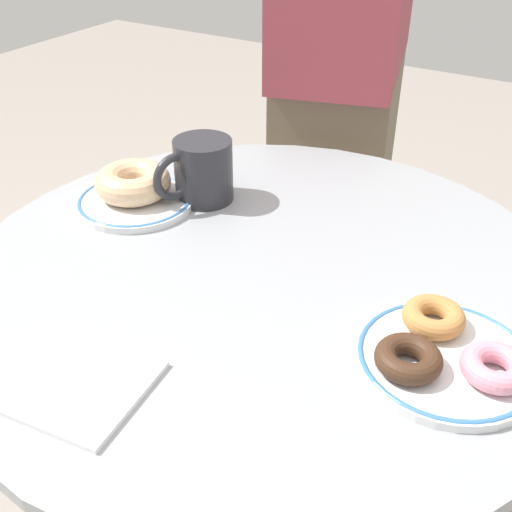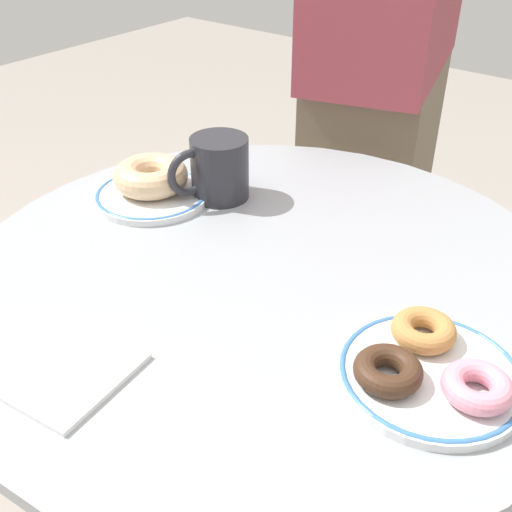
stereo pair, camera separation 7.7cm
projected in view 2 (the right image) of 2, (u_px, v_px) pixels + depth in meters
The scene contains 10 objects.
cafe_table at pixel (264, 387), 0.90m from camera, with size 0.78×0.78×0.77m.
plate_left at pixel (152, 195), 0.94m from camera, with size 0.17×0.17×0.01m.
plate_right at pixel (430, 374), 0.62m from camera, with size 0.19×0.19×0.01m.
donut_glazed at pixel (151, 176), 0.93m from camera, with size 0.11×0.11×0.04m, color #E0B789.
donut_pink_frosted at pixel (477, 387), 0.58m from camera, with size 0.07×0.07×0.02m, color pink.
donut_old_fashioned at pixel (424, 330), 0.65m from camera, with size 0.07×0.07×0.02m, color #BC7F42.
donut_chocolate at pixel (388, 370), 0.60m from camera, with size 0.07×0.07×0.02m, color #422819.
paper_napkin at pixel (62, 368), 0.63m from camera, with size 0.13×0.12×0.01m, color white.
coffee_mug at pixel (217, 168), 0.92m from camera, with size 0.09×0.13×0.09m.
person_figure at pixel (379, 93), 1.25m from camera, with size 0.33×0.49×1.65m.
Camera 2 is at (0.39, -0.52, 1.22)m, focal length 43.73 mm.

